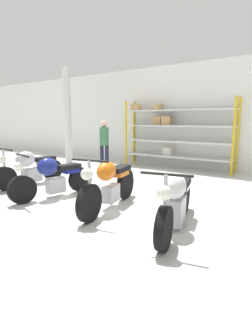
{
  "coord_description": "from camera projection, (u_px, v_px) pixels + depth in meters",
  "views": [
    {
      "loc": [
        3.02,
        -4.02,
        1.68
      ],
      "look_at": [
        0.0,
        0.4,
        0.7
      ],
      "focal_mm": 28.0,
      "sensor_mm": 36.0,
      "label": 1
    }
  ],
  "objects": [
    {
      "name": "shelving_rack",
      "position": [
        173.0,
        132.0,
        9.17
      ],
      "size": [
        3.97,
        0.63,
        2.38
      ],
      "color": "gold",
      "rests_on": "ground_plane"
    },
    {
      "name": "motorcycle_silver",
      "position": [
        30.0,
        168.0,
        6.85
      ],
      "size": [
        0.7,
        2.0,
        1.01
      ],
      "rotation": [
        0.0,
        0.0,
        -1.6
      ],
      "color": "black",
      "rests_on": "ground_plane"
    },
    {
      "name": "support_pillar",
      "position": [
        68.0,
        117.0,
        9.88
      ],
      "size": [
        0.28,
        0.28,
        3.6
      ],
      "color": "silver",
      "rests_on": "ground_plane"
    },
    {
      "name": "motorcycle_blue",
      "position": [
        53.0,
        176.0,
        5.73
      ],
      "size": [
        0.72,
        1.94,
        1.01
      ],
      "rotation": [
        0.0,
        0.0,
        -1.8
      ],
      "color": "black",
      "rests_on": "ground_plane"
    },
    {
      "name": "back_wall",
      "position": [
        201.0,
        117.0,
        8.91
      ],
      "size": [
        30.0,
        0.08,
        3.6
      ],
      "color": "white",
      "rests_on": "ground_plane"
    },
    {
      "name": "ground_plane",
      "position": [
        115.0,
        205.0,
        5.24
      ],
      "size": [
        30.0,
        30.0,
        0.0
      ],
      "primitive_type": "plane",
      "color": "silver"
    },
    {
      "name": "motorcycle_orange",
      "position": [
        109.0,
        183.0,
        4.97
      ],
      "size": [
        0.73,
        2.11,
        1.05
      ],
      "rotation": [
        0.0,
        0.0,
        -1.39
      ],
      "color": "black",
      "rests_on": "ground_plane"
    },
    {
      "name": "motorcycle_white",
      "position": [
        176.0,
        200.0,
        4.07
      ],
      "size": [
        0.79,
        2.12,
        1.02
      ],
      "rotation": [
        0.0,
        0.0,
        -1.35
      ],
      "color": "black",
      "rests_on": "ground_plane"
    },
    {
      "name": "person_browsing",
      "position": [
        104.0,
        140.0,
        9.24
      ],
      "size": [
        0.45,
        0.45,
        1.66
      ],
      "rotation": [
        0.0,
        0.0,
        2.28
      ],
      "color": "#1E2338",
      "rests_on": "ground_plane"
    }
  ]
}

